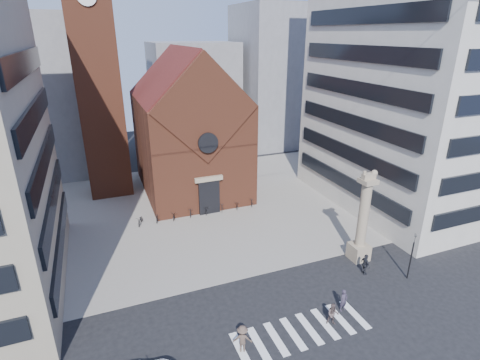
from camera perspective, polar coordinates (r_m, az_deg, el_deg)
name	(u,v)px	position (r m, az deg, el deg)	size (l,w,h in m)	color
ground	(275,306)	(30.24, 5.35, -18.55)	(120.00, 120.00, 0.00)	black
piazza	(204,206)	(45.29, -5.43, -3.93)	(46.00, 30.00, 0.05)	gray
zebra_crossing	(301,331)	(28.51, 9.31, -21.75)	(10.20, 3.20, 0.01)	white
church	(189,130)	(48.15, -7.81, 7.59)	(12.00, 16.65, 18.00)	brown
campanile	(95,67)	(48.59, -21.16, 15.81)	(5.50, 5.50, 31.20)	brown
building_right	(427,66)	(47.79, 26.57, 15.27)	(18.00, 22.00, 32.00)	beige
bg_block_left	(22,97)	(61.70, -30.30, 10.82)	(16.00, 14.00, 22.00)	gray
bg_block_mid	(194,96)	(68.40, -7.06, 12.61)	(14.00, 12.00, 18.00)	gray
bg_block_right	(283,77)	(70.98, 6.53, 15.40)	(16.00, 14.00, 24.00)	gray
lion_column	(362,225)	(35.25, 18.12, -6.58)	(1.63, 1.60, 8.68)	gray
traffic_light	(412,255)	(34.60, 24.68, -10.36)	(0.13, 0.16, 4.30)	black
pedestrian_0	(344,300)	(30.21, 15.52, -17.24)	(0.65, 0.43, 1.79)	#322B3C
pedestrian_1	(333,314)	(28.89, 13.97, -19.23)	(0.84, 0.65, 1.72)	#544443
pedestrian_2	(365,264)	(34.52, 18.55, -12.09)	(1.12, 0.47, 1.91)	#24252B
pedestrian_3	(243,339)	(26.28, 0.39, -23.03)	(1.27, 0.73, 1.97)	brown
scooter_0	(140,220)	(42.08, -14.95, -5.95)	(0.64, 1.83, 0.96)	black
scooter_1	(158,217)	(42.24, -12.45, -5.52)	(0.50, 1.77, 1.07)	black
scooter_2	(174,215)	(42.52, -9.96, -5.20)	(0.64, 1.83, 0.96)	black
scooter_3	(191,211)	(42.84, -7.51, -4.76)	(0.50, 1.77, 1.07)	black
scooter_4	(207,209)	(43.28, -5.11, -4.45)	(0.64, 1.83, 0.96)	black
scooter_5	(222,206)	(43.76, -2.76, -4.00)	(0.50, 1.77, 1.07)	black
scooter_6	(237,204)	(44.35, -0.47, -3.69)	(0.64, 1.83, 0.96)	black
scooter_7	(251,201)	(44.96, 1.75, -3.25)	(0.50, 1.77, 1.07)	black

